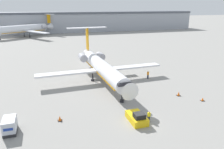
{
  "coord_description": "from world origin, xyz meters",
  "views": [
    {
      "loc": [
        -12.49,
        -25.82,
        16.38
      ],
      "look_at": [
        0.0,
        13.51,
        3.26
      ],
      "focal_mm": 35.0,
      "sensor_mm": 36.0,
      "label": 1
    }
  ],
  "objects": [
    {
      "name": "traffic_cone_mid",
      "position": [
        13.91,
        3.5,
        0.28
      ],
      "size": [
        0.64,
        0.64,
        0.6
      ],
      "color": "black",
      "rests_on": "ground"
    },
    {
      "name": "worker_by_wing",
      "position": [
        10.16,
        17.8,
        0.99
      ],
      "size": [
        0.4,
        0.26,
        1.87
      ],
      "color": "#232838",
      "rests_on": "ground"
    },
    {
      "name": "traffic_cone_left",
      "position": [
        -11.14,
        3.99,
        0.38
      ],
      "size": [
        0.67,
        0.67,
        0.79
      ],
      "color": "black",
      "rests_on": "ground"
    },
    {
      "name": "pushback_tug",
      "position": [
        -0.35,
        0.35,
        0.63
      ],
      "size": [
        2.19,
        4.03,
        1.72
      ],
      "color": "yellow",
      "rests_on": "ground"
    },
    {
      "name": "traffic_cone_right",
      "position": [
        11.14,
        6.83,
        0.37
      ],
      "size": [
        0.71,
        0.71,
        0.78
      ],
      "color": "black",
      "rests_on": "ground"
    },
    {
      "name": "airplane_parked_far_left",
      "position": [
        -21.41,
        101.16,
        4.39
      ],
      "size": [
        32.52,
        35.22,
        11.59
      ],
      "color": "silver",
      "rests_on": "ground"
    },
    {
      "name": "worker_near_tug",
      "position": [
        1.36,
        -0.12,
        0.85
      ],
      "size": [
        0.4,
        0.24,
        1.64
      ],
      "color": "#232838",
      "rests_on": "ground"
    },
    {
      "name": "terminal_building",
      "position": [
        0.0,
        120.0,
        6.22
      ],
      "size": [
        180.0,
        16.8,
        12.4
      ],
      "color": "#9EA3AD",
      "rests_on": "ground"
    },
    {
      "name": "luggage_cart",
      "position": [
        -17.76,
        2.83,
        1.03
      ],
      "size": [
        1.65,
        2.87,
        2.05
      ],
      "color": "#232326",
      "rests_on": "ground"
    },
    {
      "name": "ground_plane",
      "position": [
        0.0,
        0.0,
        0.0
      ],
      "size": [
        600.0,
        600.0,
        0.0
      ],
      "primitive_type": "plane",
      "color": "gray"
    },
    {
      "name": "airplane_main",
      "position": [
        -0.51,
        19.54,
        3.33
      ],
      "size": [
        28.65,
        29.86,
        10.77
      ],
      "color": "white",
      "rests_on": "ground"
    }
  ]
}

